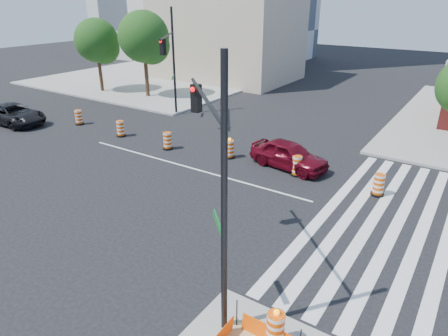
{
  "coord_description": "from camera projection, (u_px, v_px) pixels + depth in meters",
  "views": [
    {
      "loc": [
        12.35,
        -15.08,
        8.33
      ],
      "look_at": [
        3.44,
        -1.73,
        1.4
      ],
      "focal_mm": 32.0,
      "sensor_mm": 36.0,
      "label": 1
    }
  ],
  "objects": [
    {
      "name": "sidewalk_nw",
      "position": [
        162.0,
        77.0,
        44.0
      ],
      "size": [
        22.0,
        22.0,
        0.15
      ],
      "primitive_type": "cube",
      "color": "gray",
      "rests_on": "ground"
    },
    {
      "name": "beige_midrise",
      "position": [
        227.0,
        30.0,
        42.04
      ],
      "size": [
        14.0,
        10.0,
        10.0
      ],
      "primitive_type": "cube",
      "color": "tan",
      "rests_on": "ground"
    },
    {
      "name": "median_drum_3",
      "position": [
        230.0,
        150.0,
        22.16
      ],
      "size": [
        0.6,
        0.6,
        1.18
      ],
      "color": "black",
      "rests_on": "ground"
    },
    {
      "name": "dark_suv",
      "position": [
        14.0,
        114.0,
        28.0
      ],
      "size": [
        5.15,
        2.53,
        1.41
      ],
      "primitive_type": "imported",
      "rotation": [
        0.0,
        0.0,
        1.61
      ],
      "color": "black",
      "rests_on": "ground"
    },
    {
      "name": "median_drum_5",
      "position": [
        378.0,
        186.0,
        17.96
      ],
      "size": [
        0.6,
        0.6,
        1.02
      ],
      "color": "black",
      "rests_on": "ground"
    },
    {
      "name": "tree_north_a",
      "position": [
        97.0,
        43.0,
        35.84
      ],
      "size": [
        3.89,
        3.89,
        6.61
      ],
      "color": "#382314",
      "rests_on": "ground"
    },
    {
      "name": "signal_pole_nw",
      "position": [
        170.0,
        55.0,
        27.32
      ],
      "size": [
        3.24,
        4.83,
        7.52
      ],
      "rotation": [
        0.0,
        0.0,
        -0.99
      ],
      "color": "black",
      "rests_on": "ground"
    },
    {
      "name": "red_coupe",
      "position": [
        289.0,
        155.0,
        20.79
      ],
      "size": [
        4.44,
        2.34,
        1.44
      ],
      "primitive_type": "imported",
      "rotation": [
        0.0,
        0.0,
        1.42
      ],
      "color": "#570714",
      "rests_on": "ground"
    },
    {
      "name": "median_drum_4",
      "position": [
        297.0,
        166.0,
        19.98
      ],
      "size": [
        0.6,
        0.6,
        1.02
      ],
      "color": "black",
      "rests_on": "ground"
    },
    {
      "name": "median_drum_1",
      "position": [
        121.0,
        129.0,
        25.57
      ],
      "size": [
        0.6,
        0.6,
        1.02
      ],
      "color": "black",
      "rests_on": "ground"
    },
    {
      "name": "lane_centerline",
      "position": [
        188.0,
        167.0,
        21.11
      ],
      "size": [
        14.0,
        0.12,
        0.01
      ],
      "primitive_type": "cube",
      "color": "silver",
      "rests_on": "ground"
    },
    {
      "name": "tree_north_b",
      "position": [
        145.0,
        40.0,
        33.75
      ],
      "size": [
        4.31,
        4.31,
        7.32
      ],
      "color": "#382314",
      "rests_on": "ground"
    },
    {
      "name": "pit_drum",
      "position": [
        275.0,
        331.0,
        9.99
      ],
      "size": [
        0.58,
        0.58,
        1.14
      ],
      "color": "black",
      "rests_on": "ground"
    },
    {
      "name": "crosswalk_east",
      "position": [
        409.0,
        229.0,
        15.53
      ],
      "size": [
        6.75,
        13.5,
        0.01
      ],
      "color": "silver",
      "rests_on": "ground"
    },
    {
      "name": "median_drum_2",
      "position": [
        168.0,
        141.0,
        23.43
      ],
      "size": [
        0.6,
        0.6,
        1.02
      ],
      "color": "black",
      "rests_on": "ground"
    },
    {
      "name": "signal_pole_se",
      "position": [
        213.0,
        158.0,
        10.4
      ],
      "size": [
        3.95,
        3.96,
        7.23
      ],
      "rotation": [
        0.0,
        0.0,
        2.36
      ],
      "color": "black",
      "rests_on": "ground"
    },
    {
      "name": "ground",
      "position": [
        188.0,
        167.0,
        21.11
      ],
      "size": [
        120.0,
        120.0,
        0.0
      ],
      "primitive_type": "plane",
      "color": "black",
      "rests_on": "ground"
    },
    {
      "name": "median_drum_0",
      "position": [
        79.0,
        118.0,
        27.96
      ],
      "size": [
        0.6,
        0.6,
        1.02
      ],
      "color": "black",
      "rests_on": "ground"
    }
  ]
}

